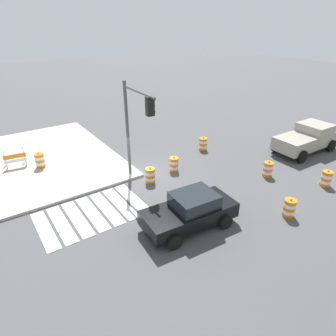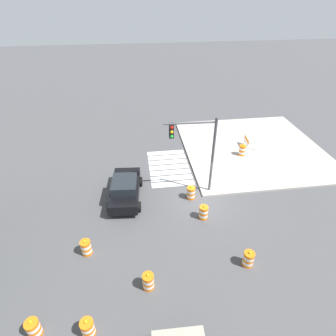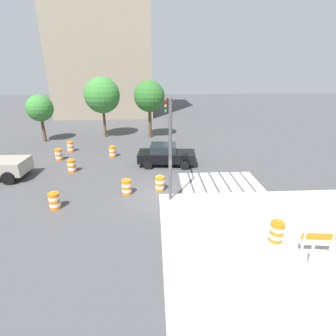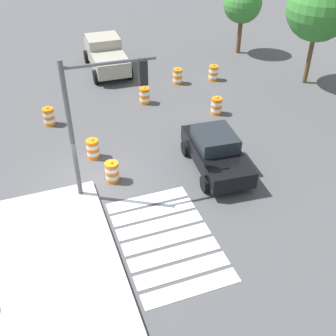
{
  "view_description": "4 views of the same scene",
  "coord_description": "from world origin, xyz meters",
  "views": [
    {
      "loc": [
        7.57,
        13.47,
        8.51
      ],
      "look_at": [
        -0.11,
        2.41,
        1.56
      ],
      "focal_mm": 31.02,
      "sensor_mm": 36.0,
      "label": 1
    },
    {
      "loc": [
        -13.8,
        4.26,
        12.18
      ],
      "look_at": [
        1.36,
        2.24,
        1.74
      ],
      "focal_mm": 28.79,
      "sensor_mm": 36.0,
      "label": 2
    },
    {
      "loc": [
        -0.24,
        -13.42,
        7.08
      ],
      "look_at": [
        0.57,
        1.06,
        1.36
      ],
      "focal_mm": 27.58,
      "sensor_mm": 36.0,
      "label": 3
    },
    {
      "loc": [
        13.74,
        -1.7,
        10.67
      ],
      "look_at": [
        2.21,
        2.5,
        1.71
      ],
      "focal_mm": 44.47,
      "sensor_mm": 36.0,
      "label": 4
    }
  ],
  "objects": [
    {
      "name": "ground_plane",
      "position": [
        0.0,
        0.0,
        0.0
      ],
      "size": [
        120.0,
        120.0,
        0.0
      ],
      "primitive_type": "plane",
      "color": "#474749"
    },
    {
      "name": "sidewalk_corner",
      "position": [
        6.0,
        -6.0,
        0.07
      ],
      "size": [
        12.0,
        12.0,
        0.15
      ],
      "primitive_type": "cube",
      "color": "#ADA89E",
      "rests_on": "ground"
    },
    {
      "name": "crosswalk_stripes",
      "position": [
        4.0,
        1.8,
        0.01
      ],
      "size": [
        5.1,
        3.2,
        0.02
      ],
      "color": "silver",
      "rests_on": "ground"
    },
    {
      "name": "sports_car",
      "position": [
        0.64,
        5.24,
        0.81
      ],
      "size": [
        4.44,
        2.42,
        1.63
      ],
      "color": "black",
      "rests_on": "ground"
    },
    {
      "name": "pickup_truck",
      "position": [
        -11.62,
        3.32,
        0.97
      ],
      "size": [
        5.21,
        2.46,
        1.92
      ],
      "color": "gray",
      "rests_on": "ground"
    },
    {
      "name": "traffic_barrel_crosswalk_end",
      "position": [
        -1.92,
        0.44,
        0.45
      ],
      "size": [
        0.56,
        0.56,
        1.02
      ],
      "color": "orange",
      "rests_on": "ground"
    },
    {
      "name": "traffic_barrel_median_near",
      "position": [
        -6.18,
        4.19,
        0.45
      ],
      "size": [
        0.56,
        0.56,
        1.02
      ],
      "color": "orange",
      "rests_on": "ground"
    },
    {
      "name": "traffic_barrel_median_far",
      "position": [
        -5.58,
        -1.03,
        0.45
      ],
      "size": [
        0.56,
        0.56,
        1.02
      ],
      "color": "orange",
      "rests_on": "ground"
    },
    {
      "name": "traffic_barrel_far_curb",
      "position": [
        0.06,
        0.84,
        0.45
      ],
      "size": [
        0.56,
        0.56,
        1.02
      ],
      "color": "orange",
      "rests_on": "ground"
    },
    {
      "name": "traffic_barrel_lane_center",
      "position": [
        -7.96,
        6.82,
        0.45
      ],
      "size": [
        0.56,
        0.56,
        1.02
      ],
      "color": "orange",
      "rests_on": "ground"
    },
    {
      "name": "traffic_barrel_opposite_curb",
      "position": [
        -3.73,
        7.37,
        0.45
      ],
      "size": [
        0.56,
        0.56,
        1.02
      ],
      "color": "orange",
      "rests_on": "ground"
    },
    {
      "name": "traffic_barrel_on_sidewalk",
      "position": [
        4.85,
        -4.57,
        0.6
      ],
      "size": [
        0.56,
        0.56,
        1.02
      ],
      "color": "orange",
      "rests_on": "sidewalk_corner"
    },
    {
      "name": "construction_barricade",
      "position": [
        6.09,
        -5.56,
        0.72
      ],
      "size": [
        1.31,
        0.91,
        1.0
      ],
      "color": "silver",
      "rests_on": "sidewalk_corner"
    },
    {
      "name": "traffic_light_pole",
      "position": [
        0.63,
        0.54,
        3.91
      ],
      "size": [
        0.48,
        3.29,
        5.5
      ],
      "color": "#4C4C51",
      "rests_on": "sidewalk_corner"
    }
  ]
}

